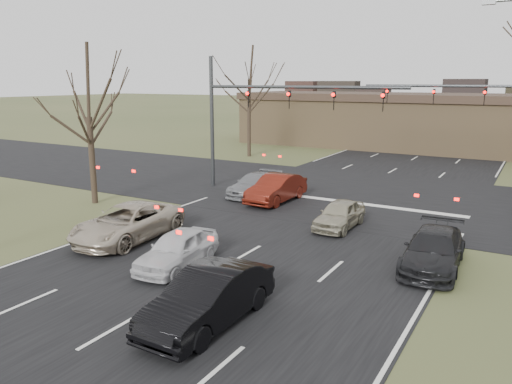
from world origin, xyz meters
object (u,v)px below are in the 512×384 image
Objects in this scene: mast_arm_near at (258,106)px; car_red_ahead at (276,188)px; car_silver_suv at (128,223)px; car_silver_ahead at (340,214)px; car_charcoal_sedan at (433,250)px; car_grey_ahead at (255,185)px; mast_arm_far at (489,105)px; car_white_sedan at (177,249)px; car_black_hatch at (209,298)px; building at (455,122)px.

mast_arm_near is 5.19m from car_red_ahead.
car_silver_ahead is (7.07, 6.10, -0.11)m from car_silver_suv.
car_red_ahead reaches higher than car_charcoal_sedan.
mast_arm_near is 2.78× the size of car_grey_ahead.
mast_arm_far is at bearing 53.58° from car_red_ahead.
mast_arm_near is 9.60m from car_silver_ahead.
car_charcoal_sedan reaches higher than car_white_sedan.
car_charcoal_sedan is (11.73, -7.84, -4.40)m from mast_arm_near.
car_grey_ahead is at bearing 100.90° from car_white_sedan.
car_black_hatch is at bearing -124.49° from car_charcoal_sedan.
mast_arm_far is 2.39× the size of car_charcoal_sedan.
car_silver_suv is 1.15× the size of car_charcoal_sedan.
car_silver_suv is at bearing -139.23° from car_silver_ahead.
car_charcoal_sedan reaches higher than car_silver_ahead.
mast_arm_far is 16.03m from car_silver_ahead.
car_charcoal_sedan is 5.60m from car_silver_ahead.
building is 9.72× the size of car_grey_ahead.
car_grey_ahead is 7.65m from car_silver_ahead.
car_white_sedan is 0.85× the size of car_black_hatch.
building is 36.66m from car_silver_suv.
car_white_sedan is at bearing -108.89° from mast_arm_far.
mast_arm_far reaches higher than car_charcoal_sedan.
building is at bearing 78.90° from car_white_sedan.
car_white_sedan is (-7.64, -22.32, -4.35)m from mast_arm_far.
building is 33.21m from car_charcoal_sedan.
mast_arm_far is 2.44× the size of car_red_ahead.
mast_arm_far reaches higher than car_silver_ahead.
mast_arm_near is 3.27× the size of car_silver_ahead.
car_red_ahead reaches higher than car_grey_ahead.
car_charcoal_sedan is (4.50, 7.42, -0.09)m from car_black_hatch.
building is 11.43× the size of car_silver_ahead.
car_grey_ahead is (-11.35, 6.82, -0.04)m from car_charcoal_sedan.
car_silver_ahead is at bearing -106.48° from mast_arm_far.
car_silver_suv reaches higher than car_white_sedan.
car_white_sedan is at bearing -95.29° from building.
car_grey_ahead is at bearing -104.74° from building.
mast_arm_near is at bearing 101.23° from car_white_sedan.
car_red_ahead is (2.23, -1.80, -4.32)m from mast_arm_near.
car_grey_ahead is at bearing 116.13° from car_black_hatch.
car_charcoal_sedan is (4.50, -32.84, -1.99)m from building.
car_silver_suv is (-0.03, -10.88, -4.33)m from mast_arm_near.
car_black_hatch is (-4.18, -25.26, -4.25)m from mast_arm_far.
building is 3.81× the size of mast_arm_far.
mast_arm_far is at bearing 73.50° from car_silver_ahead.
building reaches higher than car_red_ahead.
mast_arm_far is 15.55m from car_red_ahead.
mast_arm_near reaches higher than building.
car_white_sedan is 9.13m from car_charcoal_sedan.
building is 26.98m from car_grey_ahead.
car_silver_suv reaches higher than car_silver_ahead.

